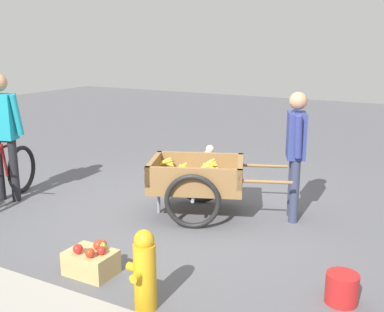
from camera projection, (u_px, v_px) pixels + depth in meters
ground_plane at (189, 217)px, 5.69m from camera, size 24.00×24.00×0.00m
fruit_cart at (197, 180)px, 5.67m from camera, size 1.81×1.32×0.71m
vendor_person at (296, 145)px, 5.43m from camera, size 0.31×0.55×1.51m
bicycle at (0, 178)px, 6.06m from camera, size 0.63×1.61×0.85m
cyclist_person at (2, 126)px, 6.05m from camera, size 0.50×0.29×1.67m
dog at (208, 156)px, 7.53m from camera, size 0.31×0.65×0.40m
fire_hydrant at (144, 270)px, 3.68m from camera, size 0.25×0.25×0.67m
plastic_bucket at (342, 288)px, 3.82m from camera, size 0.27×0.27×0.25m
apple_crate at (91, 261)px, 4.28m from camera, size 0.44×0.32×0.32m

